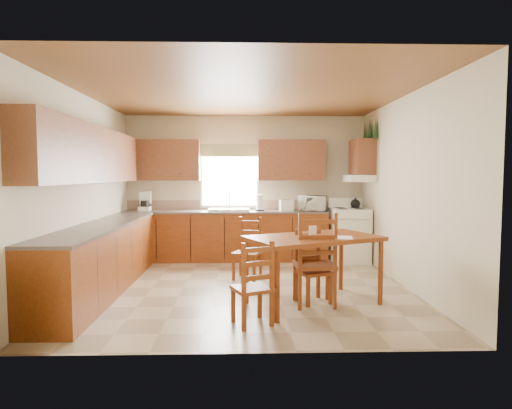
{
  "coord_description": "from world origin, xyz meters",
  "views": [
    {
      "loc": [
        -0.03,
        -5.94,
        1.59
      ],
      "look_at": [
        0.15,
        0.3,
        1.15
      ],
      "focal_mm": 30.0,
      "sensor_mm": 36.0,
      "label": 1
    }
  ],
  "objects_px": {
    "dining_table": "(313,270)",
    "stove": "(349,236)",
    "chair_near_left": "(252,283)",
    "microwave": "(313,203)",
    "chair_near_right": "(314,259)",
    "chair_far_right": "(313,267)",
    "chair_far_left": "(247,249)"
  },
  "relations": [
    {
      "from": "chair_near_right",
      "to": "chair_far_left",
      "type": "distance_m",
      "value": 1.55
    },
    {
      "from": "stove",
      "to": "chair_near_left",
      "type": "xyz_separation_m",
      "value": [
        -1.82,
        -3.21,
        -0.03
      ]
    },
    {
      "from": "stove",
      "to": "microwave",
      "type": "xyz_separation_m",
      "value": [
        -0.63,
        0.2,
        0.58
      ]
    },
    {
      "from": "microwave",
      "to": "dining_table",
      "type": "xyz_separation_m",
      "value": [
        -0.43,
        -2.72,
        -0.64
      ]
    },
    {
      "from": "chair_near_left",
      "to": "chair_near_right",
      "type": "height_order",
      "value": "chair_near_right"
    },
    {
      "from": "dining_table",
      "to": "chair_far_right",
      "type": "distance_m",
      "value": 0.07
    },
    {
      "from": "dining_table",
      "to": "chair_near_right",
      "type": "xyz_separation_m",
      "value": [
        0.01,
        -0.03,
        0.15
      ]
    },
    {
      "from": "stove",
      "to": "chair_near_left",
      "type": "distance_m",
      "value": 3.69
    },
    {
      "from": "dining_table",
      "to": "chair_near_right",
      "type": "relative_size",
      "value": 1.38
    },
    {
      "from": "chair_far_left",
      "to": "chair_near_left",
      "type": "bearing_deg",
      "value": -68.44
    },
    {
      "from": "chair_near_left",
      "to": "chair_far_left",
      "type": "distance_m",
      "value": 1.99
    },
    {
      "from": "microwave",
      "to": "chair_near_right",
      "type": "distance_m",
      "value": 2.82
    },
    {
      "from": "chair_near_right",
      "to": "chair_far_right",
      "type": "height_order",
      "value": "chair_near_right"
    },
    {
      "from": "chair_near_left",
      "to": "stove",
      "type": "bearing_deg",
      "value": -142.45
    },
    {
      "from": "stove",
      "to": "chair_near_left",
      "type": "relative_size",
      "value": 1.07
    },
    {
      "from": "microwave",
      "to": "chair_far_right",
      "type": "bearing_deg",
      "value": -82.58
    },
    {
      "from": "chair_near_right",
      "to": "chair_far_right",
      "type": "distance_m",
      "value": 0.15
    },
    {
      "from": "stove",
      "to": "dining_table",
      "type": "distance_m",
      "value": 2.73
    },
    {
      "from": "stove",
      "to": "microwave",
      "type": "relative_size",
      "value": 2.05
    },
    {
      "from": "microwave",
      "to": "chair_near_left",
      "type": "relative_size",
      "value": 0.52
    },
    {
      "from": "microwave",
      "to": "dining_table",
      "type": "bearing_deg",
      "value": -82.66
    },
    {
      "from": "chair_near_left",
      "to": "chair_far_left",
      "type": "bearing_deg",
      "value": -111.85
    },
    {
      "from": "chair_far_right",
      "to": "chair_far_left",
      "type": "bearing_deg",
      "value": 102.63
    },
    {
      "from": "chair_near_right",
      "to": "dining_table",
      "type": "bearing_deg",
      "value": -76.59
    },
    {
      "from": "dining_table",
      "to": "stove",
      "type": "bearing_deg",
      "value": 42.34
    },
    {
      "from": "dining_table",
      "to": "chair_near_right",
      "type": "distance_m",
      "value": 0.15
    },
    {
      "from": "chair_near_right",
      "to": "chair_far_left",
      "type": "height_order",
      "value": "chair_near_right"
    },
    {
      "from": "chair_near_right",
      "to": "microwave",
      "type": "bearing_deg",
      "value": -100.68
    },
    {
      "from": "dining_table",
      "to": "chair_near_left",
      "type": "relative_size",
      "value": 1.75
    },
    {
      "from": "microwave",
      "to": "chair_near_right",
      "type": "xyz_separation_m",
      "value": [
        -0.42,
        -2.75,
        -0.49
      ]
    },
    {
      "from": "stove",
      "to": "chair_near_right",
      "type": "relative_size",
      "value": 0.85
    },
    {
      "from": "chair_far_right",
      "to": "stove",
      "type": "bearing_deg",
      "value": 46.21
    }
  ]
}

